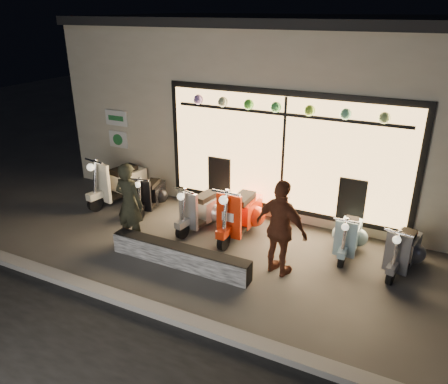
{
  "coord_description": "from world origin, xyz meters",
  "views": [
    {
      "loc": [
        3.55,
        -6.47,
        4.4
      ],
      "look_at": [
        0.06,
        0.6,
        1.05
      ],
      "focal_mm": 35.0,
      "sensor_mm": 36.0,
      "label": 1
    }
  ],
  "objects_px": {
    "scooter_silver": "(204,208)",
    "woman": "(281,229)",
    "man": "(129,204)",
    "graffiti_barrier": "(180,256)",
    "scooter_red": "(242,212)"
  },
  "relations": [
    {
      "from": "scooter_silver",
      "to": "man",
      "type": "height_order",
      "value": "man"
    },
    {
      "from": "graffiti_barrier",
      "to": "scooter_silver",
      "type": "bearing_deg",
      "value": 102.83
    },
    {
      "from": "scooter_silver",
      "to": "woman",
      "type": "relative_size",
      "value": 0.81
    },
    {
      "from": "scooter_silver",
      "to": "scooter_red",
      "type": "height_order",
      "value": "scooter_red"
    },
    {
      "from": "scooter_silver",
      "to": "man",
      "type": "xyz_separation_m",
      "value": [
        -0.95,
        -1.3,
        0.44
      ]
    },
    {
      "from": "scooter_red",
      "to": "man",
      "type": "xyz_separation_m",
      "value": [
        -1.8,
        -1.38,
        0.38
      ]
    },
    {
      "from": "graffiti_barrier",
      "to": "woman",
      "type": "bearing_deg",
      "value": 18.9
    },
    {
      "from": "scooter_silver",
      "to": "woman",
      "type": "xyz_separation_m",
      "value": [
        2.08,
        -1.04,
        0.48
      ]
    },
    {
      "from": "woman",
      "to": "man",
      "type": "bearing_deg",
      "value": 21.32
    },
    {
      "from": "scooter_red",
      "to": "man",
      "type": "bearing_deg",
      "value": -142.13
    },
    {
      "from": "man",
      "to": "graffiti_barrier",
      "type": "bearing_deg",
      "value": 167.62
    },
    {
      "from": "graffiti_barrier",
      "to": "man",
      "type": "relative_size",
      "value": 1.65
    },
    {
      "from": "man",
      "to": "scooter_red",
      "type": "bearing_deg",
      "value": -140.99
    },
    {
      "from": "scooter_red",
      "to": "man",
      "type": "relative_size",
      "value": 0.95
    },
    {
      "from": "man",
      "to": "woman",
      "type": "bearing_deg",
      "value": -173.58
    }
  ]
}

